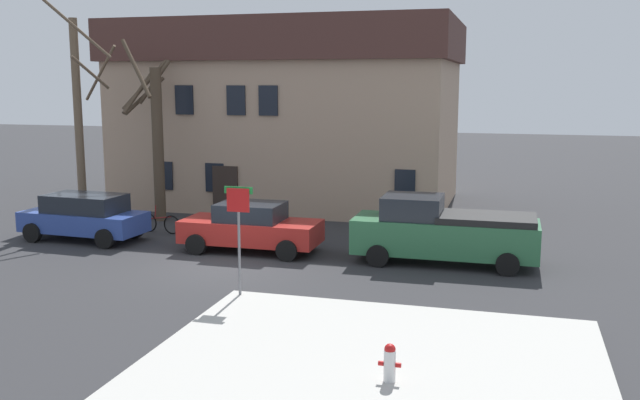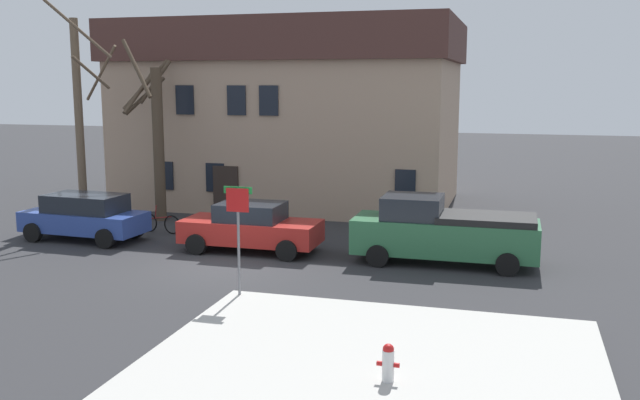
{
  "view_description": "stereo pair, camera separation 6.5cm",
  "coord_description": "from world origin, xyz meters",
  "px_view_note": "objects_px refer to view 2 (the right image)",
  "views": [
    {
      "loc": [
        8.42,
        -19.17,
        5.52
      ],
      "look_at": [
        2.42,
        2.3,
        1.78
      ],
      "focal_mm": 39.43,
      "sensor_mm": 36.0,
      "label": 1
    },
    {
      "loc": [
        8.48,
        -19.15,
        5.52
      ],
      "look_at": [
        2.42,
        2.3,
        1.78
      ],
      "focal_mm": 39.43,
      "sensor_mm": 36.0,
      "label": 2
    }
  ],
  "objects_px": {
    "building_main": "(292,112)",
    "car_blue_wagon": "(85,216)",
    "street_sign_pole": "(238,221)",
    "tree_bare_mid": "(156,133)",
    "fire_hydrant": "(388,362)",
    "tree_bare_near": "(80,115)",
    "pickup_truck_green": "(443,231)",
    "car_red_sedan": "(251,227)",
    "bicycle_leaning": "(161,223)"
  },
  "relations": [
    {
      "from": "building_main",
      "to": "pickup_truck_green",
      "type": "bearing_deg",
      "value": -50.61
    },
    {
      "from": "street_sign_pole",
      "to": "bicycle_leaning",
      "type": "xyz_separation_m",
      "value": [
        -5.89,
        6.72,
        -1.68
      ]
    },
    {
      "from": "fire_hydrant",
      "to": "bicycle_leaning",
      "type": "relative_size",
      "value": 0.41
    },
    {
      "from": "car_red_sedan",
      "to": "fire_hydrant",
      "type": "relative_size",
      "value": 6.35
    },
    {
      "from": "building_main",
      "to": "pickup_truck_green",
      "type": "height_order",
      "value": "building_main"
    },
    {
      "from": "car_blue_wagon",
      "to": "street_sign_pole",
      "type": "bearing_deg",
      "value": -32.07
    },
    {
      "from": "building_main",
      "to": "street_sign_pole",
      "type": "relative_size",
      "value": 5.11
    },
    {
      "from": "building_main",
      "to": "bicycle_leaning",
      "type": "bearing_deg",
      "value": -107.2
    },
    {
      "from": "tree_bare_mid",
      "to": "fire_hydrant",
      "type": "relative_size",
      "value": 10.01
    },
    {
      "from": "car_blue_wagon",
      "to": "pickup_truck_green",
      "type": "bearing_deg",
      "value": 0.73
    },
    {
      "from": "tree_bare_near",
      "to": "car_blue_wagon",
      "type": "distance_m",
      "value": 5.02
    },
    {
      "from": "tree_bare_near",
      "to": "car_red_sedan",
      "type": "distance_m",
      "value": 9.52
    },
    {
      "from": "tree_bare_mid",
      "to": "bicycle_leaning",
      "type": "distance_m",
      "value": 4.07
    },
    {
      "from": "fire_hydrant",
      "to": "bicycle_leaning",
      "type": "bearing_deg",
      "value": 133.91
    },
    {
      "from": "tree_bare_near",
      "to": "pickup_truck_green",
      "type": "xyz_separation_m",
      "value": [
        14.58,
        -2.9,
        -3.26
      ]
    },
    {
      "from": "car_red_sedan",
      "to": "fire_hydrant",
      "type": "bearing_deg",
      "value": -55.72
    },
    {
      "from": "building_main",
      "to": "car_blue_wagon",
      "type": "relative_size",
      "value": 3.35
    },
    {
      "from": "tree_bare_mid",
      "to": "fire_hydrant",
      "type": "xyz_separation_m",
      "value": [
        11.82,
        -13.17,
        -3.03
      ]
    },
    {
      "from": "tree_bare_near",
      "to": "car_red_sedan",
      "type": "xyz_separation_m",
      "value": [
        8.33,
        -3.06,
        -3.45
      ]
    },
    {
      "from": "building_main",
      "to": "car_red_sedan",
      "type": "relative_size",
      "value": 3.29
    },
    {
      "from": "car_blue_wagon",
      "to": "bicycle_leaning",
      "type": "relative_size",
      "value": 2.57
    },
    {
      "from": "tree_bare_mid",
      "to": "street_sign_pole",
      "type": "xyz_separation_m",
      "value": [
        7.18,
        -8.95,
        -1.47
      ]
    },
    {
      "from": "car_blue_wagon",
      "to": "building_main",
      "type": "bearing_deg",
      "value": 65.56
    },
    {
      "from": "car_blue_wagon",
      "to": "bicycle_leaning",
      "type": "xyz_separation_m",
      "value": [
        1.99,
        1.79,
        -0.49
      ]
    },
    {
      "from": "tree_bare_near",
      "to": "tree_bare_mid",
      "type": "distance_m",
      "value": 3.0
    },
    {
      "from": "tree_bare_near",
      "to": "street_sign_pole",
      "type": "xyz_separation_m",
      "value": [
        9.93,
        -8.0,
        -2.22
      ]
    },
    {
      "from": "tree_bare_near",
      "to": "pickup_truck_green",
      "type": "bearing_deg",
      "value": -11.27
    },
    {
      "from": "tree_bare_mid",
      "to": "car_blue_wagon",
      "type": "distance_m",
      "value": 4.87
    },
    {
      "from": "tree_bare_near",
      "to": "car_blue_wagon",
      "type": "bearing_deg",
      "value": -56.22
    },
    {
      "from": "pickup_truck_green",
      "to": "tree_bare_near",
      "type": "bearing_deg",
      "value": 168.73
    },
    {
      "from": "building_main",
      "to": "car_red_sedan",
      "type": "distance_m",
      "value": 10.61
    },
    {
      "from": "tree_bare_near",
      "to": "car_blue_wagon",
      "type": "height_order",
      "value": "tree_bare_near"
    },
    {
      "from": "bicycle_leaning",
      "to": "tree_bare_mid",
      "type": "bearing_deg",
      "value": 120.07
    },
    {
      "from": "tree_bare_near",
      "to": "tree_bare_mid",
      "type": "xyz_separation_m",
      "value": [
        2.75,
        0.95,
        -0.75
      ]
    },
    {
      "from": "car_red_sedan",
      "to": "tree_bare_mid",
      "type": "bearing_deg",
      "value": 144.29
    },
    {
      "from": "building_main",
      "to": "pickup_truck_green",
      "type": "relative_size",
      "value": 2.68
    },
    {
      "from": "building_main",
      "to": "fire_hydrant",
      "type": "relative_size",
      "value": 20.88
    },
    {
      "from": "car_blue_wagon",
      "to": "street_sign_pole",
      "type": "xyz_separation_m",
      "value": [
        7.88,
        -4.94,
        1.19
      ]
    },
    {
      "from": "building_main",
      "to": "fire_hydrant",
      "type": "height_order",
      "value": "building_main"
    },
    {
      "from": "building_main",
      "to": "pickup_truck_green",
      "type": "distance_m",
      "value": 13.02
    },
    {
      "from": "car_blue_wagon",
      "to": "car_red_sedan",
      "type": "distance_m",
      "value": 6.28
    },
    {
      "from": "tree_bare_near",
      "to": "tree_bare_mid",
      "type": "bearing_deg",
      "value": 19.12
    },
    {
      "from": "car_blue_wagon",
      "to": "fire_hydrant",
      "type": "distance_m",
      "value": 15.51
    },
    {
      "from": "car_red_sedan",
      "to": "street_sign_pole",
      "type": "distance_m",
      "value": 5.34
    },
    {
      "from": "building_main",
      "to": "car_blue_wagon",
      "type": "distance_m",
      "value": 11.39
    },
    {
      "from": "car_blue_wagon",
      "to": "pickup_truck_green",
      "type": "distance_m",
      "value": 12.53
    },
    {
      "from": "fire_hydrant",
      "to": "tree_bare_mid",
      "type": "bearing_deg",
      "value": 131.91
    },
    {
      "from": "building_main",
      "to": "bicycle_leaning",
      "type": "distance_m",
      "value": 9.32
    },
    {
      "from": "pickup_truck_green",
      "to": "fire_hydrant",
      "type": "xyz_separation_m",
      "value": [
        -0.01,
        -9.31,
        -0.51
      ]
    },
    {
      "from": "fire_hydrant",
      "to": "tree_bare_near",
      "type": "bearing_deg",
      "value": 140.02
    }
  ]
}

